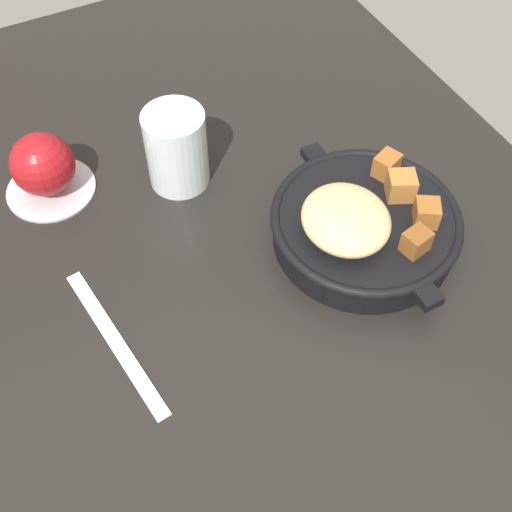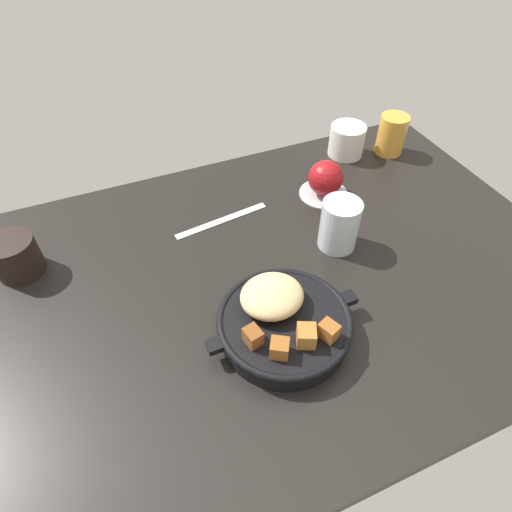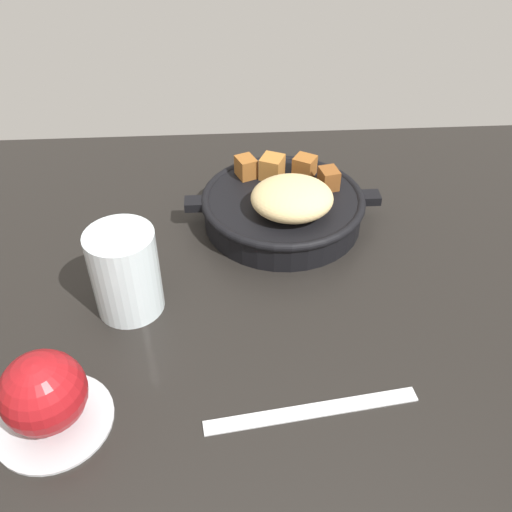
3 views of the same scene
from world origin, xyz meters
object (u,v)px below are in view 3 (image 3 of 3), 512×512
cast_iron_skillet (284,205)px  red_apple (43,393)px  water_glass_tall (125,272)px  butter_knife (312,410)px

cast_iron_skillet → red_apple: bearing=50.6°
cast_iron_skillet → red_apple: same height
water_glass_tall → butter_knife: bearing=140.4°
butter_knife → water_glass_tall: 25.03cm
cast_iron_skillet → red_apple: 39.12cm
red_apple → water_glass_tall: 16.27cm
cast_iron_skillet → water_glass_tall: (19.18, 14.95, 2.07)cm
cast_iron_skillet → red_apple: size_ratio=3.37×
butter_knife → red_apple: bearing=-8.2°
butter_knife → water_glass_tall: water_glass_tall is taller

